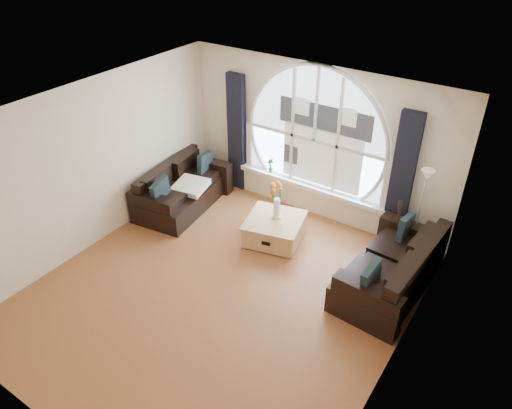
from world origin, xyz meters
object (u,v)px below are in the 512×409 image
coffee_chest (275,228)px  potted_plant (270,165)px  vase_flowers (277,197)px  floor_lamp (418,216)px  sofa_right (390,267)px  guitar (398,226)px  sofa_left (183,188)px

coffee_chest → potted_plant: potted_plant is taller
vase_flowers → floor_lamp: bearing=19.2°
sofa_right → guitar: guitar is taller
vase_flowers → floor_lamp: 2.21m
sofa_left → sofa_right: bearing=-8.4°
sofa_left → vase_flowers: 1.99m
vase_flowers → potted_plant: (-0.79, 1.05, -0.11)m
sofa_right → floor_lamp: (0.05, 0.92, 0.40)m
sofa_left → vase_flowers: bearing=-3.7°
sofa_left → vase_flowers: size_ratio=2.59×
floor_lamp → guitar: 0.38m
sofa_left → potted_plant: (1.15, 1.18, 0.28)m
sofa_right → floor_lamp: floor_lamp is taller
guitar → potted_plant: (-2.61, 0.35, 0.15)m
coffee_chest → floor_lamp: 2.30m
sofa_right → sofa_left: bearing=-176.5°
vase_flowers → guitar: (1.82, 0.70, -0.27)m
guitar → floor_lamp: bearing=-13.4°
sofa_right → coffee_chest: bearing=-178.9°
coffee_chest → vase_flowers: bearing=88.2°
sofa_right → coffee_chest: 2.03m
sofa_left → floor_lamp: size_ratio=1.13×
guitar → sofa_right: bearing=-96.9°
potted_plant → sofa_left: bearing=-134.4°
sofa_left → coffee_chest: bearing=-5.9°
coffee_chest → floor_lamp: (2.07, 0.80, 0.58)m
coffee_chest → floor_lamp: bearing=7.2°
guitar → sofa_left: bearing=171.8°
sofa_left → coffee_chest: sofa_left is taller
sofa_right → coffee_chest: sofa_right is taller
coffee_chest → guitar: guitar is taller
sofa_left → coffee_chest: size_ratio=1.99×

